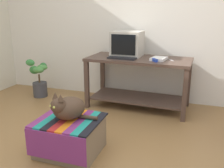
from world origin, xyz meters
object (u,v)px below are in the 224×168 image
object	(u,v)px
potted_plant	(39,80)
keyboard	(122,58)
ottoman_with_blanket	(70,136)
desk	(138,74)
stapler	(155,60)
book	(159,59)
tv_monitor	(127,44)
cat	(68,108)

from	to	relation	value
potted_plant	keyboard	bearing A→B (deg)	-3.28
ottoman_with_blanket	desk	bearing A→B (deg)	76.09
ottoman_with_blanket	stapler	xyz separation A→B (m)	(0.62, 1.27, 0.58)
book	stapler	size ratio (longest dim) A/B	2.20
tv_monitor	keyboard	xyz separation A→B (m)	(-0.01, -0.24, -0.17)
desk	potted_plant	distance (m)	1.69
keyboard	stapler	distance (m)	0.47
keyboard	potted_plant	size ratio (longest dim) A/B	0.62
stapler	book	bearing A→B (deg)	38.61
stapler	ottoman_with_blanket	bearing A→B (deg)	-152.40
book	potted_plant	world-z (taller)	book
desk	book	bearing A→B (deg)	-9.72
tv_monitor	cat	world-z (taller)	tv_monitor
book	cat	size ratio (longest dim) A/B	0.51
desk	tv_monitor	xyz separation A→B (m)	(-0.20, 0.09, 0.41)
keyboard	cat	distance (m)	1.35
keyboard	stapler	bearing A→B (deg)	-0.78
desk	cat	world-z (taller)	desk
cat	book	bearing A→B (deg)	87.46
desk	cat	xyz separation A→B (m)	(-0.37, -1.45, -0.03)
potted_plant	ottoman_with_blanket	bearing A→B (deg)	-46.81
desk	tv_monitor	world-z (taller)	tv_monitor
keyboard	ottoman_with_blanket	size ratio (longest dim) A/B	0.64
potted_plant	stapler	bearing A→B (deg)	-3.84
stapler	desk	bearing A→B (deg)	107.23
ottoman_with_blanket	tv_monitor	bearing A→B (deg)	84.20
tv_monitor	potted_plant	xyz separation A→B (m)	(-1.47, -0.15, -0.64)
tv_monitor	potted_plant	distance (m)	1.61
book	ottoman_with_blanket	bearing A→B (deg)	-104.60
ottoman_with_blanket	potted_plant	distance (m)	1.92
keyboard	book	size ratio (longest dim) A/B	1.65
ottoman_with_blanket	stapler	bearing A→B (deg)	63.98
book	cat	distance (m)	1.57
ottoman_with_blanket	stapler	world-z (taller)	stapler
keyboard	cat	size ratio (longest dim) A/B	0.84
book	potted_plant	distance (m)	2.02
potted_plant	stapler	distance (m)	2.00
stapler	tv_monitor	bearing A→B (deg)	112.13
desk	cat	distance (m)	1.50
ottoman_with_blanket	keyboard	bearing A→B (deg)	83.45
desk	ottoman_with_blanket	size ratio (longest dim) A/B	2.39
keyboard	stapler	xyz separation A→B (m)	(0.47, -0.05, 0.01)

